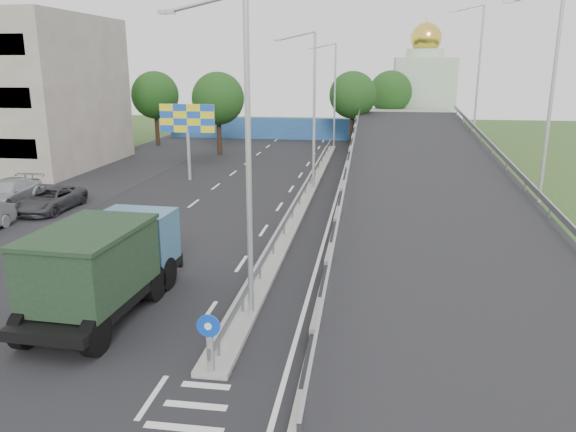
% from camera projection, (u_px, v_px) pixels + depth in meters
% --- Properties ---
extents(ground, '(160.00, 160.00, 0.00)m').
position_uv_depth(ground, '(185.00, 427.00, 13.12)').
color(ground, '#2D4C1E').
rests_on(ground, ground).
extents(road_surface, '(26.00, 90.00, 0.04)m').
position_uv_depth(road_surface, '(246.00, 210.00, 32.65)').
color(road_surface, black).
rests_on(road_surface, ground).
extents(parking_strip, '(8.00, 90.00, 0.05)m').
position_uv_depth(parking_strip, '(40.00, 202.00, 34.49)').
color(parking_strip, black).
rests_on(parking_strip, ground).
extents(median, '(1.00, 44.00, 0.20)m').
position_uv_depth(median, '(305.00, 195.00, 36.01)').
color(median, gray).
rests_on(median, ground).
extents(overpass_ramp, '(10.00, 50.00, 3.50)m').
position_uv_depth(overpass_ramp, '(427.00, 173.00, 34.52)').
color(overpass_ramp, gray).
rests_on(overpass_ramp, ground).
extents(median_guardrail, '(0.09, 44.00, 0.71)m').
position_uv_depth(median_guardrail, '(305.00, 185.00, 35.84)').
color(median_guardrail, gray).
rests_on(median_guardrail, median).
extents(sign_bollard, '(0.64, 0.23, 1.67)m').
position_uv_depth(sign_bollard, '(210.00, 343.00, 14.93)').
color(sign_bollard, black).
rests_on(sign_bollard, median).
extents(lamp_post_near, '(2.74, 0.18, 10.08)m').
position_uv_depth(lamp_post_near, '(242.00, 144.00, 17.32)').
color(lamp_post_near, '#B2B5B7').
rests_on(lamp_post_near, median).
extents(lamp_post_mid, '(2.74, 0.18, 10.08)m').
position_uv_depth(lamp_post_mid, '(311.00, 103.00, 36.42)').
color(lamp_post_mid, '#B2B5B7').
rests_on(lamp_post_mid, median).
extents(lamp_post_far, '(2.74, 0.18, 10.08)m').
position_uv_depth(lamp_post_far, '(333.00, 90.00, 55.52)').
color(lamp_post_far, '#B2B5B7').
rests_on(lamp_post_far, median).
extents(blue_wall, '(30.00, 0.50, 2.40)m').
position_uv_depth(blue_wall, '(299.00, 129.00, 63.03)').
color(blue_wall, '#25508B').
rests_on(blue_wall, ground).
extents(church, '(7.00, 7.00, 13.80)m').
position_uv_depth(church, '(423.00, 89.00, 67.61)').
color(church, '#B2CCAD').
rests_on(church, ground).
extents(billboard, '(4.00, 0.24, 5.50)m').
position_uv_depth(billboard, '(187.00, 123.00, 40.05)').
color(billboard, '#B2B5B7').
rests_on(billboard, ground).
extents(tree_left_mid, '(4.80, 4.80, 7.60)m').
position_uv_depth(tree_left_mid, '(218.00, 99.00, 51.39)').
color(tree_left_mid, black).
rests_on(tree_left_mid, ground).
extents(tree_median_far, '(4.80, 4.80, 7.60)m').
position_uv_depth(tree_median_far, '(353.00, 95.00, 57.32)').
color(tree_median_far, black).
rests_on(tree_median_far, ground).
extents(tree_left_far, '(4.80, 4.80, 7.60)m').
position_uv_depth(tree_left_far, '(155.00, 95.00, 57.30)').
color(tree_left_far, black).
rests_on(tree_left_far, ground).
extents(tree_ramp_far, '(4.80, 4.80, 7.60)m').
position_uv_depth(tree_ramp_far, '(390.00, 92.00, 63.44)').
color(tree_ramp_far, black).
rests_on(tree_ramp_far, ground).
extents(dump_truck, '(3.07, 7.40, 3.21)m').
position_uv_depth(dump_truck, '(105.00, 262.00, 18.82)').
color(dump_truck, black).
rests_on(dump_truck, ground).
extents(parked_car_c, '(2.36, 4.94, 1.36)m').
position_uv_depth(parked_car_c, '(51.00, 200.00, 32.31)').
color(parked_car_c, '#36363B').
rests_on(parked_car_c, ground).
extents(parked_car_d, '(2.36, 5.41, 1.55)m').
position_uv_depth(parked_car_d, '(8.00, 193.00, 33.52)').
color(parked_car_d, '#A3A5AB').
rests_on(parked_car_d, ground).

